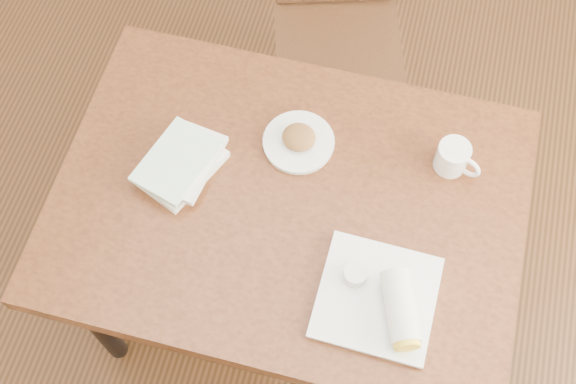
% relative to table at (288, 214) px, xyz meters
% --- Properties ---
extents(ground, '(4.00, 5.00, 0.01)m').
position_rel_table_xyz_m(ground, '(0.00, 0.00, -0.67)').
color(ground, '#472814').
rests_on(ground, ground).
extents(table, '(1.21, 0.87, 0.75)m').
position_rel_table_xyz_m(table, '(0.00, 0.00, 0.00)').
color(table, '#603117').
rests_on(table, ground).
extents(chair_far, '(0.52, 0.52, 0.95)m').
position_rel_table_xyz_m(chair_far, '(-0.04, 0.80, -0.12)').
color(chair_far, '#432613').
rests_on(chair_far, ground).
extents(plate_scone, '(0.19, 0.19, 0.06)m').
position_rel_table_xyz_m(plate_scone, '(-0.01, 0.17, 0.10)').
color(plate_scone, white).
rests_on(plate_scone, table).
extents(coffee_mug, '(0.12, 0.09, 0.09)m').
position_rel_table_xyz_m(coffee_mug, '(0.39, 0.21, 0.13)').
color(coffee_mug, white).
rests_on(coffee_mug, table).
extents(plate_burrito, '(0.28, 0.28, 0.09)m').
position_rel_table_xyz_m(plate_burrito, '(0.29, -0.21, 0.11)').
color(plate_burrito, white).
rests_on(plate_burrito, table).
extents(book_stack, '(0.23, 0.26, 0.06)m').
position_rel_table_xyz_m(book_stack, '(-0.29, 0.02, 0.11)').
color(book_stack, white).
rests_on(book_stack, table).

